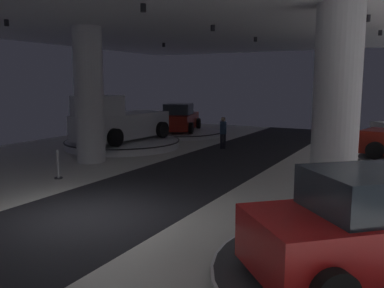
# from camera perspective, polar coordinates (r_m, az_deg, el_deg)

# --- Properties ---
(ground) EXTENTS (24.00, 44.00, 0.06)m
(ground) POSITION_cam_1_polar(r_m,az_deg,el_deg) (10.60, -14.73, -9.90)
(ground) COLOR silver
(column_left) EXTENTS (1.18, 1.18, 5.50)m
(column_left) POSITION_cam_1_polar(r_m,az_deg,el_deg) (17.38, -14.10, 6.55)
(column_left) COLOR silver
(column_left) RESTS_ON ground
(column_right) EXTENTS (1.35, 1.35, 5.50)m
(column_right) POSITION_cam_1_polar(r_m,az_deg,el_deg) (12.78, 19.46, 5.69)
(column_right) COLOR silver
(column_right) RESTS_ON ground
(display_platform_near_right) EXTENTS (5.38, 5.38, 0.22)m
(display_platform_near_right) POSITION_cam_1_polar(r_m,az_deg,el_deg) (7.63, 24.13, -16.68)
(display_platform_near_right) COLOR #333338
(display_platform_near_right) RESTS_ON ground
(display_car_near_right) EXTENTS (4.31, 4.17, 1.71)m
(display_car_near_right) POSITION_cam_1_polar(r_m,az_deg,el_deg) (7.29, 24.35, -10.58)
(display_car_near_right) COLOR red
(display_car_near_right) RESTS_ON display_platform_near_right
(display_platform_far_left) EXTENTS (5.81, 5.81, 0.37)m
(display_platform_far_left) POSITION_cam_1_polar(r_m,az_deg,el_deg) (21.20, -9.61, 0.09)
(display_platform_far_left) COLOR silver
(display_platform_far_left) RESTS_ON ground
(pickup_truck_far_left) EXTENTS (2.85, 5.40, 2.30)m
(pickup_truck_far_left) POSITION_cam_1_polar(r_m,az_deg,el_deg) (20.83, -10.26, 2.99)
(pickup_truck_far_left) COLOR silver
(pickup_truck_far_left) RESTS_ON display_platform_far_left
(display_platform_deep_left) EXTENTS (5.44, 5.44, 0.28)m
(display_platform_deep_left) POSITION_cam_1_polar(r_m,az_deg,el_deg) (25.80, -1.78, 1.59)
(display_platform_deep_left) COLOR silver
(display_platform_deep_left) RESTS_ON ground
(display_car_deep_left) EXTENTS (3.22, 4.55, 1.71)m
(display_car_deep_left) POSITION_cam_1_polar(r_m,az_deg,el_deg) (25.68, -1.80, 3.54)
(display_car_deep_left) COLOR maroon
(display_car_deep_left) RESTS_ON display_platform_deep_left
(visitor_walking_near) EXTENTS (0.32, 0.32, 1.59)m
(visitor_walking_near) POSITION_cam_1_polar(r_m,az_deg,el_deg) (20.38, 4.34, 1.84)
(visitor_walking_near) COLOR black
(visitor_walking_near) RESTS_ON ground
(stanchion_a) EXTENTS (0.28, 0.28, 1.01)m
(stanchion_a) POSITION_cam_1_polar(r_m,az_deg,el_deg) (14.84, -18.13, -3.19)
(stanchion_a) COLOR #333338
(stanchion_a) RESTS_ON ground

